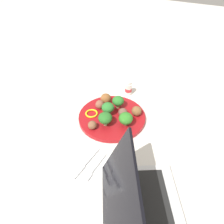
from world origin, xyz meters
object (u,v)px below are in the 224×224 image
object	(u,v)px
broccoli_floret_front_left	(118,101)
meatball_front_right	(100,104)
broccoli_floret_far_rim	(108,108)
laptop	(137,211)
pepper_ring_front_right	(92,113)
knife	(85,164)
meatball_far_rim	(92,125)
meatball_front_left	(123,113)
meatball_near_rim	(106,99)
fork	(94,168)
yogurt_bottle	(128,89)
napkin	(91,165)
broccoli_floret_mid_left	(126,118)
plate	(112,117)
broccoli_floret_mid_right	(106,118)
meatball_mid_left	(136,111)

from	to	relation	value
broccoli_floret_front_left	meatball_front_right	xyz separation A→B (m)	(0.04, -0.07, -0.02)
broccoli_floret_far_rim	laptop	world-z (taller)	laptop
pepper_ring_front_right	knife	world-z (taller)	pepper_ring_front_right
meatball_far_rim	meatball_front_left	bearing A→B (deg)	146.42
meatball_near_rim	pepper_ring_front_right	size ratio (longest dim) A/B	0.88
meatball_near_rim	fork	distance (m)	0.34
broccoli_floret_far_rim	meatball_front_left	world-z (taller)	broccoli_floret_far_rim
meatball_near_rim	fork	size ratio (longest dim) A/B	0.39
meatball_far_rim	yogurt_bottle	world-z (taller)	yogurt_bottle
napkin	fork	distance (m)	0.02
broccoli_floret_front_left	pepper_ring_front_right	bearing A→B (deg)	-41.98
broccoli_floret_far_rim	meatball_far_rim	xyz separation A→B (m)	(0.10, -0.02, -0.02)
broccoli_floret_far_rim	meatball_front_right	world-z (taller)	broccoli_floret_far_rim
meatball_near_rim	napkin	world-z (taller)	meatball_near_rim
broccoli_floret_far_rim	pepper_ring_front_right	xyz separation A→B (m)	(0.03, -0.06, -0.03)
broccoli_floret_mid_left	broccoli_floret_far_rim	distance (m)	0.09
plate	broccoli_floret_mid_right	size ratio (longest dim) A/B	4.77
plate	broccoli_floret_mid_right	bearing A→B (deg)	2.57
plate	knife	distance (m)	0.25
broccoli_floret_mid_left	meatball_near_rim	size ratio (longest dim) A/B	1.20
fork	laptop	distance (m)	0.21
plate	broccoli_floret_mid_right	distance (m)	0.08
pepper_ring_front_right	knife	xyz separation A→B (m)	(0.23, 0.10, -0.01)
plate	meatball_far_rim	size ratio (longest dim) A/B	8.10
broccoli_floret_mid_right	laptop	bearing A→B (deg)	39.92
meatball_far_rim	yogurt_bottle	bearing A→B (deg)	173.87
plate	knife	size ratio (longest dim) A/B	1.92
broccoli_floret_far_rim	broccoli_floret_mid_left	bearing A→B (deg)	74.30
meatball_far_rim	fork	xyz separation A→B (m)	(0.15, 0.09, -0.03)
broccoli_floret_far_rim	yogurt_bottle	bearing A→B (deg)	175.99
meatball_near_rim	meatball_mid_left	bearing A→B (deg)	83.44
plate	meatball_near_rim	size ratio (longest dim) A/B	5.89
broccoli_floret_mid_right	laptop	distance (m)	0.37
broccoli_floret_front_left	broccoli_floret_mid_right	xyz separation A→B (m)	(0.12, 0.00, 0.00)
meatball_front_left	napkin	bearing A→B (deg)	-0.88
broccoli_floret_mid_right	meatball_front_right	xyz separation A→B (m)	(-0.08, -0.07, -0.02)
broccoli_floret_mid_right	fork	world-z (taller)	broccoli_floret_mid_right
broccoli_floret_mid_right	napkin	bearing A→B (deg)	10.57
napkin	knife	bearing A→B (deg)	-71.20
meatball_mid_left	broccoli_floret_front_left	bearing A→B (deg)	-97.48
meatball_mid_left	yogurt_bottle	xyz separation A→B (m)	(-0.14, -0.10, -0.01)
meatball_mid_left	broccoli_floret_mid_left	bearing A→B (deg)	-13.01
broccoli_floret_mid_right	fork	xyz separation A→B (m)	(0.19, 0.05, -0.04)
meatball_near_rim	knife	size ratio (longest dim) A/B	0.33
broccoli_floret_mid_right	meatball_far_rim	bearing A→B (deg)	-45.36
plate	fork	distance (m)	0.26
meatball_far_rim	pepper_ring_front_right	world-z (taller)	meatball_far_rim
broccoli_floret_far_rim	meatball_mid_left	size ratio (longest dim) A/B	1.38
meatball_front_left	pepper_ring_front_right	size ratio (longest dim) A/B	0.71
meatball_front_left	broccoli_floret_far_rim	bearing A→B (deg)	-72.87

